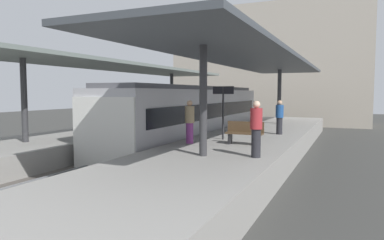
% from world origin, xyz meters
% --- Properties ---
extents(ground_plane, '(80.00, 80.00, 0.00)m').
position_xyz_m(ground_plane, '(0.00, 0.00, 0.00)').
color(ground_plane, '#383835').
extents(platform_left, '(4.40, 28.00, 1.00)m').
position_xyz_m(platform_left, '(-3.80, 0.00, 0.50)').
color(platform_left, gray).
rests_on(platform_left, ground_plane).
extents(platform_right, '(4.40, 28.00, 1.00)m').
position_xyz_m(platform_right, '(3.80, 0.00, 0.50)').
color(platform_right, gray).
rests_on(platform_right, ground_plane).
extents(track_ballast, '(3.20, 28.00, 0.20)m').
position_xyz_m(track_ballast, '(0.00, 0.00, 0.10)').
color(track_ballast, '#4C4742').
rests_on(track_ballast, ground_plane).
extents(rail_near_side, '(0.08, 28.00, 0.14)m').
position_xyz_m(rail_near_side, '(-0.72, 0.00, 0.27)').
color(rail_near_side, slate).
rests_on(rail_near_side, track_ballast).
extents(rail_far_side, '(0.08, 28.00, 0.14)m').
position_xyz_m(rail_far_side, '(0.72, 0.00, 0.27)').
color(rail_far_side, slate).
rests_on(rail_far_side, track_ballast).
extents(commuter_train, '(2.78, 15.88, 3.10)m').
position_xyz_m(commuter_train, '(0.00, 3.00, 1.73)').
color(commuter_train, '#ADADB2').
rests_on(commuter_train, track_ballast).
extents(canopy_left, '(4.18, 21.00, 3.45)m').
position_xyz_m(canopy_left, '(-3.80, 1.40, 4.33)').
color(canopy_left, '#333335').
rests_on(canopy_left, platform_left).
extents(canopy_right, '(4.18, 21.00, 3.54)m').
position_xyz_m(canopy_right, '(3.80, 1.40, 4.42)').
color(canopy_right, '#333335').
rests_on(canopy_right, platform_right).
extents(platform_bench, '(1.40, 0.41, 0.86)m').
position_xyz_m(platform_bench, '(4.32, -2.06, 1.46)').
color(platform_bench, black).
rests_on(platform_bench, platform_right).
extents(platform_sign, '(0.90, 0.08, 2.21)m').
position_xyz_m(platform_sign, '(3.10, -1.01, 2.62)').
color(platform_sign, '#262628').
rests_on(platform_sign, platform_right).
extents(passenger_near_bench, '(0.36, 0.36, 1.70)m').
position_xyz_m(passenger_near_bench, '(5.36, -4.51, 1.89)').
color(passenger_near_bench, '#232328').
rests_on(passenger_near_bench, platform_right).
extents(passenger_mid_platform, '(0.36, 0.36, 1.59)m').
position_xyz_m(passenger_mid_platform, '(4.90, 1.82, 1.82)').
color(passenger_mid_platform, '#232328').
rests_on(passenger_mid_platform, platform_right).
extents(passenger_far_end, '(0.36, 0.36, 1.65)m').
position_xyz_m(passenger_far_end, '(2.30, -2.61, 1.86)').
color(passenger_far_end, '#7A337A').
rests_on(passenger_far_end, platform_right).
extents(station_building_backdrop, '(18.00, 6.00, 11.00)m').
position_xyz_m(station_building_backdrop, '(0.58, 20.00, 5.50)').
color(station_building_backdrop, '#A89E8E').
rests_on(station_building_backdrop, ground_plane).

